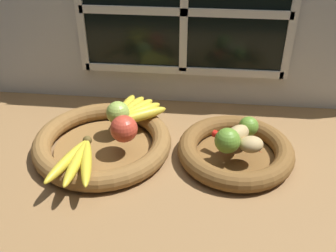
{
  "coord_description": "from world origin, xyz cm",
  "views": [
    {
      "loc": [
        7.09,
        -86.48,
        65.28
      ],
      "look_at": [
        -1.76,
        -1.57,
        9.25
      ],
      "focal_mm": 41.15,
      "sensor_mm": 36.0,
      "label": 1
    }
  ],
  "objects_px": {
    "fruit_bowl_right": "(235,151)",
    "lime_far": "(249,126)",
    "lime_near": "(227,141)",
    "apple_red_right": "(124,129)",
    "potato_large": "(237,135)",
    "fruit_bowl_left": "(103,143)",
    "chili_pepper": "(237,143)",
    "banana_bunch_front": "(77,161)",
    "banana_bunch_back": "(134,111)",
    "potato_small": "(251,144)",
    "apple_green_back": "(118,113)"
  },
  "relations": [
    {
      "from": "apple_red_right",
      "to": "potato_small",
      "type": "relative_size",
      "value": 1.17
    },
    {
      "from": "fruit_bowl_right",
      "to": "chili_pepper",
      "type": "bearing_deg",
      "value": -85.68
    },
    {
      "from": "fruit_bowl_right",
      "to": "banana_bunch_front",
      "type": "height_order",
      "value": "banana_bunch_front"
    },
    {
      "from": "fruit_bowl_right",
      "to": "banana_bunch_front",
      "type": "distance_m",
      "value": 0.42
    },
    {
      "from": "lime_near",
      "to": "lime_far",
      "type": "distance_m",
      "value": 0.1
    },
    {
      "from": "banana_bunch_front",
      "to": "lime_far",
      "type": "bearing_deg",
      "value": 22.68
    },
    {
      "from": "fruit_bowl_right",
      "to": "lime_far",
      "type": "xyz_separation_m",
      "value": [
        0.03,
        0.04,
        0.05
      ]
    },
    {
      "from": "fruit_bowl_right",
      "to": "banana_bunch_front",
      "type": "relative_size",
      "value": 1.6
    },
    {
      "from": "lime_near",
      "to": "fruit_bowl_right",
      "type": "bearing_deg",
      "value": 56.31
    },
    {
      "from": "lime_far",
      "to": "fruit_bowl_left",
      "type": "bearing_deg",
      "value": -174.11
    },
    {
      "from": "fruit_bowl_right",
      "to": "lime_near",
      "type": "distance_m",
      "value": 0.08
    },
    {
      "from": "fruit_bowl_left",
      "to": "potato_large",
      "type": "height_order",
      "value": "potato_large"
    },
    {
      "from": "apple_green_back",
      "to": "chili_pepper",
      "type": "bearing_deg",
      "value": -13.15
    },
    {
      "from": "apple_green_back",
      "to": "lime_near",
      "type": "bearing_deg",
      "value": -18.81
    },
    {
      "from": "apple_red_right",
      "to": "lime_near",
      "type": "distance_m",
      "value": 0.27
    },
    {
      "from": "apple_green_back",
      "to": "lime_near",
      "type": "xyz_separation_m",
      "value": [
        0.31,
        -0.1,
        -0.0
      ]
    },
    {
      "from": "lime_near",
      "to": "apple_red_right",
      "type": "bearing_deg",
      "value": 175.64
    },
    {
      "from": "banana_bunch_back",
      "to": "chili_pepper",
      "type": "xyz_separation_m",
      "value": [
        0.3,
        -0.12,
        -0.01
      ]
    },
    {
      "from": "banana_bunch_front",
      "to": "potato_large",
      "type": "distance_m",
      "value": 0.42
    },
    {
      "from": "fruit_bowl_left",
      "to": "fruit_bowl_right",
      "type": "relative_size",
      "value": 1.22
    },
    {
      "from": "fruit_bowl_right",
      "to": "potato_large",
      "type": "distance_m",
      "value": 0.05
    },
    {
      "from": "fruit_bowl_left",
      "to": "apple_red_right",
      "type": "bearing_deg",
      "value": -16.66
    },
    {
      "from": "banana_bunch_front",
      "to": "banana_bunch_back",
      "type": "relative_size",
      "value": 1.14
    },
    {
      "from": "apple_green_back",
      "to": "lime_near",
      "type": "distance_m",
      "value": 0.32
    },
    {
      "from": "potato_large",
      "to": "lime_near",
      "type": "relative_size",
      "value": 1.18
    },
    {
      "from": "lime_far",
      "to": "chili_pepper",
      "type": "xyz_separation_m",
      "value": [
        -0.03,
        -0.06,
        -0.02
      ]
    },
    {
      "from": "banana_bunch_back",
      "to": "chili_pepper",
      "type": "distance_m",
      "value": 0.32
    },
    {
      "from": "fruit_bowl_right",
      "to": "potato_small",
      "type": "height_order",
      "value": "potato_small"
    },
    {
      "from": "apple_red_right",
      "to": "chili_pepper",
      "type": "relative_size",
      "value": 0.5
    },
    {
      "from": "fruit_bowl_left",
      "to": "chili_pepper",
      "type": "bearing_deg",
      "value": -2.36
    },
    {
      "from": "chili_pepper",
      "to": "apple_green_back",
      "type": "bearing_deg",
      "value": -162.12
    },
    {
      "from": "banana_bunch_front",
      "to": "potato_large",
      "type": "height_order",
      "value": "potato_large"
    },
    {
      "from": "apple_red_right",
      "to": "banana_bunch_front",
      "type": "distance_m",
      "value": 0.15
    },
    {
      "from": "potato_small",
      "to": "chili_pepper",
      "type": "xyz_separation_m",
      "value": [
        -0.03,
        0.02,
        -0.01
      ]
    },
    {
      "from": "fruit_bowl_right",
      "to": "potato_large",
      "type": "bearing_deg",
      "value": 90.0
    },
    {
      "from": "banana_bunch_front",
      "to": "lime_near",
      "type": "distance_m",
      "value": 0.38
    },
    {
      "from": "potato_large",
      "to": "apple_green_back",
      "type": "bearing_deg",
      "value": 169.31
    },
    {
      "from": "fruit_bowl_right",
      "to": "apple_red_right",
      "type": "relative_size",
      "value": 4.28
    },
    {
      "from": "apple_green_back",
      "to": "chili_pepper",
      "type": "distance_m",
      "value": 0.34
    },
    {
      "from": "potato_large",
      "to": "lime_near",
      "type": "bearing_deg",
      "value": -123.69
    },
    {
      "from": "fruit_bowl_right",
      "to": "lime_far",
      "type": "bearing_deg",
      "value": 52.13
    },
    {
      "from": "banana_bunch_back",
      "to": "banana_bunch_front",
      "type": "bearing_deg",
      "value": -112.08
    },
    {
      "from": "fruit_bowl_left",
      "to": "lime_far",
      "type": "bearing_deg",
      "value": 5.89
    },
    {
      "from": "potato_small",
      "to": "lime_near",
      "type": "distance_m",
      "value": 0.06
    },
    {
      "from": "apple_red_right",
      "to": "lime_far",
      "type": "height_order",
      "value": "apple_red_right"
    },
    {
      "from": "fruit_bowl_right",
      "to": "apple_red_right",
      "type": "bearing_deg",
      "value": -176.07
    },
    {
      "from": "potato_large",
      "to": "lime_far",
      "type": "height_order",
      "value": "lime_far"
    },
    {
      "from": "apple_red_right",
      "to": "potato_small",
      "type": "xyz_separation_m",
      "value": [
        0.33,
        -0.01,
        -0.02
      ]
    },
    {
      "from": "apple_green_back",
      "to": "lime_near",
      "type": "relative_size",
      "value": 1.01
    },
    {
      "from": "fruit_bowl_right",
      "to": "lime_near",
      "type": "relative_size",
      "value": 4.75
    }
  ]
}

